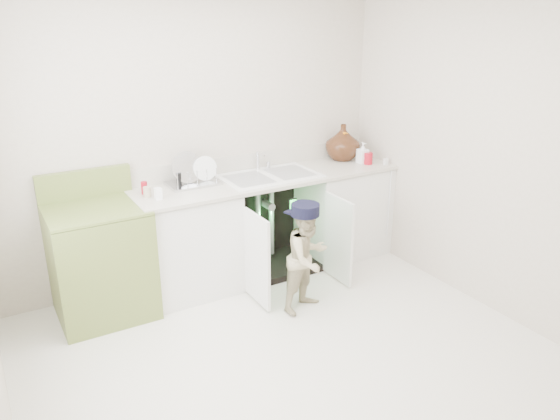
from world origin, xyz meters
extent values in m
plane|color=silver|center=(0.00, 0.00, 0.00)|extent=(3.50, 3.50, 0.00)
cube|color=beige|center=(0.00, 1.50, 1.25)|extent=(3.50, 2.50, 0.02)
cube|color=beige|center=(0.00, -1.50, 1.25)|extent=(3.50, 2.50, 0.02)
cube|color=beige|center=(1.75, 0.00, 1.25)|extent=(2.50, 3.00, 0.02)
cube|color=white|center=(-0.25, 1.20, 0.43)|extent=(0.80, 0.60, 0.86)
cube|color=white|center=(1.35, 1.20, 0.43)|extent=(0.80, 0.60, 0.86)
cube|color=black|center=(0.55, 1.47, 0.43)|extent=(0.80, 0.06, 0.86)
cube|color=black|center=(0.55, 1.20, 0.03)|extent=(0.80, 0.60, 0.06)
cylinder|color=gray|center=(0.48, 1.30, 0.45)|extent=(0.05, 0.05, 0.70)
cylinder|color=gray|center=(0.62, 1.30, 0.45)|extent=(0.05, 0.05, 0.70)
cylinder|color=gray|center=(0.55, 1.25, 0.62)|extent=(0.07, 0.18, 0.07)
cube|color=white|center=(0.15, 0.70, 0.40)|extent=(0.03, 0.40, 0.76)
cube|color=white|center=(0.95, 0.70, 0.40)|extent=(0.02, 0.40, 0.76)
cube|color=beige|center=(0.55, 1.20, 0.89)|extent=(2.44, 0.64, 0.03)
cube|color=beige|center=(0.55, 1.49, 0.98)|extent=(2.44, 0.02, 0.15)
cube|color=white|center=(0.55, 1.20, 0.90)|extent=(0.85, 0.55, 0.02)
cube|color=gray|center=(0.34, 1.20, 0.91)|extent=(0.34, 0.40, 0.01)
cube|color=gray|center=(0.76, 1.20, 0.91)|extent=(0.34, 0.40, 0.01)
cylinder|color=silver|center=(0.55, 1.42, 0.99)|extent=(0.03, 0.03, 0.17)
cylinder|color=silver|center=(0.55, 1.36, 1.06)|extent=(0.02, 0.14, 0.02)
cylinder|color=silver|center=(0.66, 1.42, 0.94)|extent=(0.04, 0.04, 0.06)
cylinder|color=silver|center=(1.68, 0.89, 0.55)|extent=(0.01, 0.01, 0.70)
cube|color=silver|center=(1.68, 0.98, 0.93)|extent=(0.04, 0.02, 0.06)
cube|color=silver|center=(-0.12, 1.32, 0.91)|extent=(0.43, 0.28, 0.02)
cylinder|color=silver|center=(-0.16, 1.34, 0.99)|extent=(0.26, 0.10, 0.26)
cylinder|color=white|center=(0.00, 1.32, 0.98)|extent=(0.21, 0.06, 0.21)
cylinder|color=silver|center=(-0.29, 1.22, 0.98)|extent=(0.01, 0.01, 0.12)
cylinder|color=silver|center=(-0.20, 1.22, 0.98)|extent=(0.01, 0.01, 0.12)
cylinder|color=silver|center=(-0.12, 1.22, 0.98)|extent=(0.01, 0.01, 0.12)
cylinder|color=silver|center=(-0.03, 1.22, 0.98)|extent=(0.01, 0.01, 0.12)
cylinder|color=silver|center=(0.05, 1.22, 0.98)|extent=(0.01, 0.01, 0.12)
imported|color=#4B2815|center=(1.44, 1.34, 1.07)|extent=(0.33, 0.33, 0.35)
imported|color=orange|center=(1.42, 1.30, 1.04)|extent=(0.11, 0.11, 0.28)
imported|color=white|center=(1.53, 1.14, 1.00)|extent=(0.09, 0.09, 0.20)
cylinder|color=#B10F1F|center=(1.55, 1.08, 0.96)|extent=(0.08, 0.08, 0.11)
cylinder|color=#A10D1B|center=(-0.55, 1.28, 0.95)|extent=(0.05, 0.05, 0.10)
cylinder|color=tan|center=(-0.55, 1.20, 0.94)|extent=(0.06, 0.06, 0.08)
cylinder|color=black|center=(-0.24, 1.32, 0.96)|extent=(0.04, 0.04, 0.12)
cube|color=white|center=(-0.49, 1.10, 0.95)|extent=(0.05, 0.05, 0.09)
cube|color=olive|center=(-0.96, 1.18, 0.43)|extent=(0.72, 0.65, 0.87)
cube|color=olive|center=(-0.96, 1.18, 0.88)|extent=(0.72, 0.65, 0.02)
cube|color=olive|center=(-0.96, 1.46, 1.00)|extent=(0.72, 0.06, 0.23)
cylinder|color=black|center=(-1.14, 1.02, 0.88)|extent=(0.16, 0.16, 0.02)
cylinder|color=silver|center=(-1.14, 1.02, 0.89)|extent=(0.19, 0.19, 0.01)
cylinder|color=black|center=(-1.14, 1.33, 0.88)|extent=(0.16, 0.16, 0.02)
cylinder|color=silver|center=(-1.14, 1.33, 0.89)|extent=(0.19, 0.19, 0.01)
cylinder|color=black|center=(-0.78, 1.02, 0.88)|extent=(0.16, 0.16, 0.02)
cylinder|color=silver|center=(-0.78, 1.02, 0.89)|extent=(0.19, 0.19, 0.01)
cylinder|color=black|center=(-0.78, 1.33, 0.88)|extent=(0.16, 0.16, 0.02)
cylinder|color=silver|center=(-0.78, 1.33, 0.89)|extent=(0.19, 0.19, 0.01)
imported|color=beige|center=(0.46, 0.44, 0.44)|extent=(0.51, 0.45, 0.88)
cylinder|color=black|center=(0.46, 0.44, 0.85)|extent=(0.28, 0.28, 0.09)
cube|color=black|center=(0.43, 0.53, 0.81)|extent=(0.19, 0.14, 0.01)
cube|color=black|center=(0.58, 0.86, 0.72)|extent=(0.07, 0.01, 0.14)
cube|color=#26F23F|center=(0.58, 0.85, 0.72)|extent=(0.06, 0.00, 0.12)
camera|label=1|loc=(-1.68, -2.82, 2.29)|focal=35.00mm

